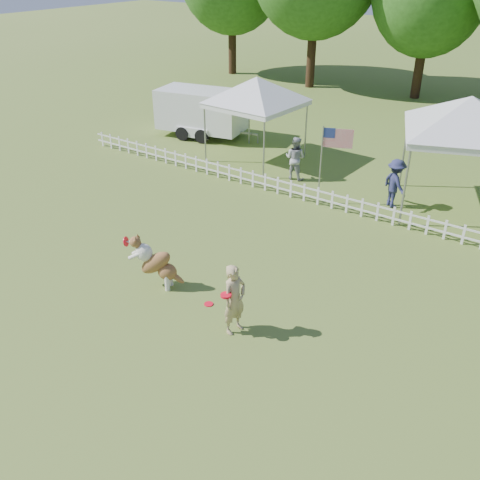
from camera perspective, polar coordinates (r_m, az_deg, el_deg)
The scene contains 12 objects.
ground at distance 11.90m, azimuth -4.63°, elevation -8.79°, with size 120.00×120.00×0.00m, color #47611E.
picket_fence at distance 16.92m, azimuth 10.56°, elevation 4.03°, with size 22.00×0.08×0.60m, color silver, non-canonical shape.
handler at distance 11.18m, azimuth -0.59°, elevation -6.36°, with size 0.58×0.38×1.60m, color tan.
dog at distance 12.84m, azimuth -8.89°, elevation -2.42°, with size 1.28×0.43×1.32m, color brown, non-canonical shape.
frisbee_on_turf at distance 12.43m, azimuth -3.36°, elevation -6.83°, with size 0.21×0.21×0.02m, color red.
canopy_tent_left at distance 20.58m, azimuth 1.73°, elevation 12.64°, with size 2.98×2.98×3.07m, color silver, non-canonical shape.
canopy_tent_right at distance 17.50m, azimuth 22.44°, elevation 8.22°, with size 3.35×3.35×3.46m, color silver, non-canonical shape.
cargo_trailer at distance 23.66m, azimuth -4.11°, elevation 13.40°, with size 4.59×2.02×2.02m, color white, non-canonical shape.
flag_pole at distance 16.98m, azimuth 8.58°, elevation 7.84°, with size 0.97×0.10×2.54m, color gray, non-canonical shape.
spectator_a at distance 19.01m, azimuth 5.89°, elevation 8.67°, with size 0.74×0.58×1.53m, color #9FA1A5.
spectator_b at distance 17.43m, azimuth 16.21°, elevation 5.82°, with size 1.01×0.58×1.56m, color #25284F.
tree_center_left at distance 31.12m, azimuth 19.56°, elevation 22.94°, with size 6.00×6.00×9.80m, color #255017, non-canonical shape.
Camera 1 is at (6.21, -7.13, 7.22)m, focal length 40.00 mm.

